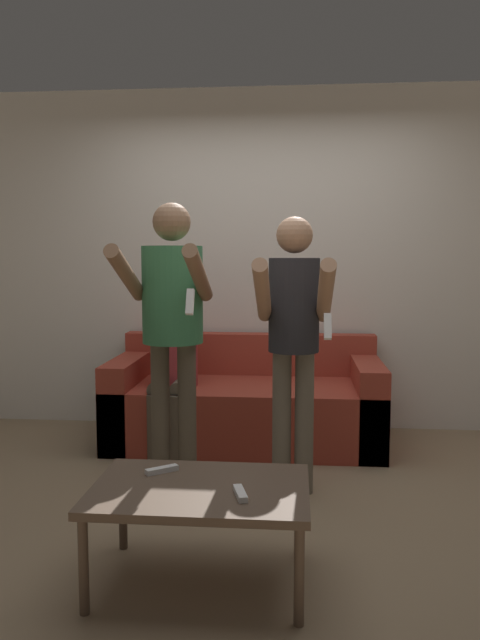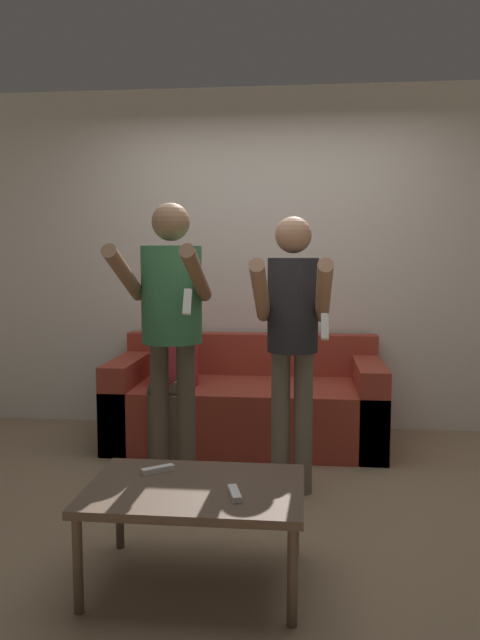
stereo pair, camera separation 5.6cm
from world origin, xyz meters
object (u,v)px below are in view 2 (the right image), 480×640
object	(u,v)px
person_seated	(174,357)
couch	(247,405)
person_standing_left	(171,310)
coffee_table	(195,495)
remote_near	(235,493)
person_standing_right	(293,326)
remote_far	(158,469)

from	to	relation	value
person_seated	couch	bearing A→B (deg)	21.95
person_standing_left	person_seated	distance (m)	0.89
coffee_table	remote_near	bearing A→B (deg)	-28.74
person_standing_right	person_seated	bearing A→B (deg)	137.49
person_seated	remote_far	xyz separation A→B (m)	(0.28, -1.68, -0.23)
coffee_table	remote_near	world-z (taller)	remote_near
person_standing_left	person_standing_right	size ratio (longest dim) A/B	1.05
person_seated	remote_far	size ratio (longest dim) A/B	8.40
remote_near	person_seated	bearing A→B (deg)	108.86
remote_far	remote_near	bearing A→B (deg)	-33.17
person_standing_right	coffee_table	distance (m)	1.26
remote_near	couch	bearing A→B (deg)	93.98
person_standing_left	couch	bearing A→B (deg)	70.35
coffee_table	person_seated	bearing A→B (deg)	104.71
person_seated	person_standing_left	bearing A→B (deg)	-78.70
person_standing_left	remote_near	size ratio (longest dim) A/B	10.97
couch	person_standing_right	world-z (taller)	person_standing_right
person_standing_left	person_standing_right	world-z (taller)	person_standing_left
coffee_table	remote_far	distance (m)	0.25
coffee_table	remote_near	size ratio (longest dim) A/B	5.90
person_standing_right	remote_near	world-z (taller)	person_standing_right
couch	remote_near	world-z (taller)	couch
person_standing_left	remote_far	distance (m)	1.11
person_seated	remote_near	distance (m)	2.04
remote_near	person_standing_left	bearing A→B (deg)	113.70
couch	person_standing_right	distance (m)	1.27
coffee_table	person_standing_right	bearing A→B (deg)	69.72
person_standing_right	remote_near	size ratio (longest dim) A/B	10.43
remote_near	person_standing_right	bearing A→B (deg)	79.75
remote_near	remote_far	bearing A→B (deg)	146.83
person_seated	remote_far	distance (m)	1.72
person_standing_left	person_seated	bearing A→B (deg)	101.30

